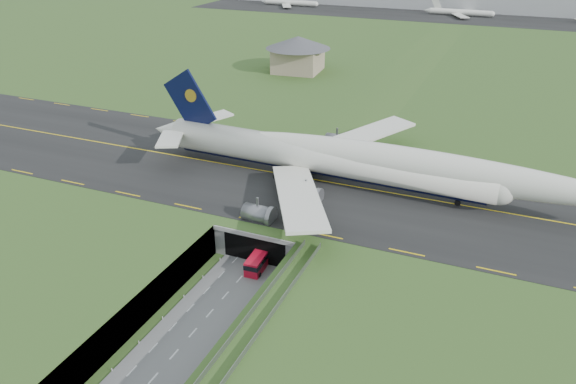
% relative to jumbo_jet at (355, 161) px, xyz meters
% --- Properties ---
extents(ground, '(900.00, 900.00, 0.00)m').
position_rel_jumbo_jet_xyz_m(ground, '(-10.39, -33.21, -11.67)').
color(ground, '#305020').
rests_on(ground, ground).
extents(airfield_deck, '(800.00, 800.00, 6.00)m').
position_rel_jumbo_jet_xyz_m(airfield_deck, '(-10.39, -33.21, -8.67)').
color(airfield_deck, gray).
rests_on(airfield_deck, ground).
extents(trench_road, '(12.00, 75.00, 0.20)m').
position_rel_jumbo_jet_xyz_m(trench_road, '(-10.39, -40.71, -11.57)').
color(trench_road, slate).
rests_on(trench_road, ground).
extents(taxiway, '(800.00, 44.00, 0.18)m').
position_rel_jumbo_jet_xyz_m(taxiway, '(-10.39, -0.21, -5.58)').
color(taxiway, black).
rests_on(taxiway, airfield_deck).
extents(tunnel_portal, '(17.00, 22.30, 6.00)m').
position_rel_jumbo_jet_xyz_m(tunnel_portal, '(-10.39, -16.50, -8.33)').
color(tunnel_portal, gray).
rests_on(tunnel_portal, ground).
extents(guideway, '(3.00, 53.00, 7.05)m').
position_rel_jumbo_jet_xyz_m(guideway, '(0.61, -52.32, -6.35)').
color(guideway, '#A8A8A3').
rests_on(guideway, ground).
extents(jumbo_jet, '(100.40, 63.53, 21.02)m').
position_rel_jumbo_jet_xyz_m(jumbo_jet, '(0.00, 0.00, 0.00)').
color(jumbo_jet, white).
rests_on(jumbo_jet, ground).
extents(shuttle_tram, '(3.00, 7.05, 2.83)m').
position_rel_jumbo_jet_xyz_m(shuttle_tram, '(-8.90, -26.91, -10.10)').
color(shuttle_tram, red).
rests_on(shuttle_tram, ground).
extents(service_building, '(24.86, 24.86, 12.55)m').
position_rel_jumbo_jet_xyz_m(service_building, '(-47.01, 85.60, 1.77)').
color(service_building, tan).
rests_on(service_building, ground).
extents(distant_hills, '(700.00, 91.00, 60.00)m').
position_rel_jumbo_jet_xyz_m(distant_hills, '(53.99, 396.79, -15.67)').
color(distant_hills, '#566862').
rests_on(distant_hills, ground).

